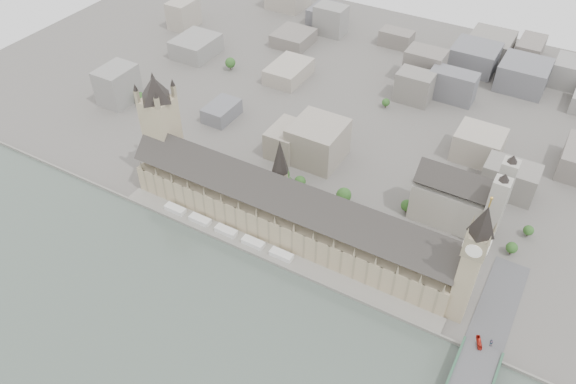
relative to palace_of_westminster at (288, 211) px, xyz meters
The scene contains 13 objects.
ground 30.06m from the palace_of_westminster, 90.00° to the right, with size 900.00×900.00×0.00m, color #595651.
embankment_wall 40.67m from the palace_of_westminster, 90.00° to the right, with size 600.00×1.50×3.00m, color slate.
river_terrace 34.80m from the palace_of_westminster, 90.00° to the right, with size 270.00×15.00×2.00m, color slate.
terrace_tents 51.60m from the palace_of_westminster, 146.28° to the right, with size 118.00×7.00×4.00m.
palace_of_westminster is the anchor object (origin of this frame).
elizabeth_tower 142.94m from the palace_of_westminster, ahead, with size 17.00×17.00×107.50m.
victoria_tower 126.41m from the palace_of_westminster, behind, with size 30.00×30.00×100.00m.
central_tower 37.14m from the palace_of_westminster, 147.79° to the left, with size 13.00×13.00×48.00m.
westminster_abbey 134.09m from the palace_of_westminster, 34.17° to the left, with size 68.00×36.00×64.00m.
city_skyline_inland 225.33m from the palace_of_westminster, 90.00° to the left, with size 720.00×360.00×38.00m, color gray, non-canonical shape.
park_trees 44.22m from the palace_of_westminster, 103.94° to the left, with size 110.00×30.00×15.00m, color #1D4A1A, non-canonical shape.
red_bus_north 162.84m from the palace_of_westminster, 12.27° to the right, with size 2.34×10.01×2.79m, color red.
car_approach 168.73m from the palace_of_westminster, 10.45° to the right, with size 1.78×4.38×1.27m, color gray.
Camera 1 is at (155.01, -249.38, 315.50)m, focal length 35.00 mm.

